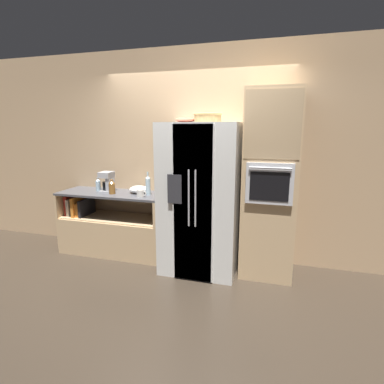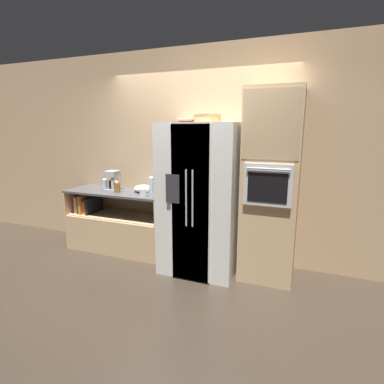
# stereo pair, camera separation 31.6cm
# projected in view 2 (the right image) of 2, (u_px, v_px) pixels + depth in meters

# --- Properties ---
(ground_plane) EXTENTS (20.00, 20.00, 0.00)m
(ground_plane) POSITION_uv_depth(u_px,v_px,m) (186.00, 267.00, 3.90)
(ground_plane) COLOR #382D23
(wall_back) EXTENTS (12.00, 0.06, 2.80)m
(wall_back) POSITION_uv_depth(u_px,v_px,m) (199.00, 156.00, 4.06)
(wall_back) COLOR tan
(wall_back) RESTS_ON ground_plane
(counter_left) EXTENTS (1.52, 0.56, 0.88)m
(counter_left) POSITION_uv_depth(u_px,v_px,m) (119.00, 228.00, 4.41)
(counter_left) COLOR tan
(counter_left) RESTS_ON ground_plane
(refrigerator) EXTENTS (0.93, 0.83, 1.83)m
(refrigerator) POSITION_uv_depth(u_px,v_px,m) (202.00, 198.00, 3.70)
(refrigerator) COLOR silver
(refrigerator) RESTS_ON ground_plane
(wall_oven) EXTENTS (0.62, 0.67, 2.20)m
(wall_oven) POSITION_uv_depth(u_px,v_px,m) (271.00, 187.00, 3.46)
(wall_oven) COLOR tan
(wall_oven) RESTS_ON ground_plane
(wicker_basket) EXTENTS (0.33, 0.33, 0.10)m
(wicker_basket) POSITION_uv_depth(u_px,v_px,m) (208.00, 117.00, 3.42)
(wicker_basket) COLOR tan
(wicker_basket) RESTS_ON refrigerator
(fruit_bowl) EXTENTS (0.24, 0.24, 0.06)m
(fruit_bowl) POSITION_uv_depth(u_px,v_px,m) (186.00, 120.00, 3.53)
(fruit_bowl) COLOR #DB664C
(fruit_bowl) RESTS_ON refrigerator
(bottle_tall) EXTENTS (0.09, 0.09, 0.20)m
(bottle_tall) POSITION_uv_depth(u_px,v_px,m) (117.00, 185.00, 4.18)
(bottle_tall) COLOR brown
(bottle_tall) RESTS_ON counter_left
(bottle_short) EXTENTS (0.07, 0.07, 0.20)m
(bottle_short) POSITION_uv_depth(u_px,v_px,m) (105.00, 183.00, 4.38)
(bottle_short) COLOR silver
(bottle_short) RESTS_ON counter_left
(bottle_wide) EXTENTS (0.07, 0.07, 0.31)m
(bottle_wide) POSITION_uv_depth(u_px,v_px,m) (151.00, 184.00, 4.07)
(bottle_wide) COLOR silver
(bottle_wide) RESTS_ON counter_left
(mug) EXTENTS (0.13, 0.10, 0.09)m
(mug) POSITION_uv_depth(u_px,v_px,m) (143.00, 192.00, 3.98)
(mug) COLOR silver
(mug) RESTS_ON counter_left
(mixing_bowl) EXTENTS (0.26, 0.26, 0.10)m
(mixing_bowl) POSITION_uv_depth(u_px,v_px,m) (143.00, 188.00, 4.22)
(mixing_bowl) COLOR white
(mixing_bowl) RESTS_ON counter_left
(coffee_maker) EXTENTS (0.17, 0.19, 0.29)m
(coffee_maker) POSITION_uv_depth(u_px,v_px,m) (114.00, 180.00, 4.30)
(coffee_maker) COLOR #B2B2B7
(coffee_maker) RESTS_ON counter_left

